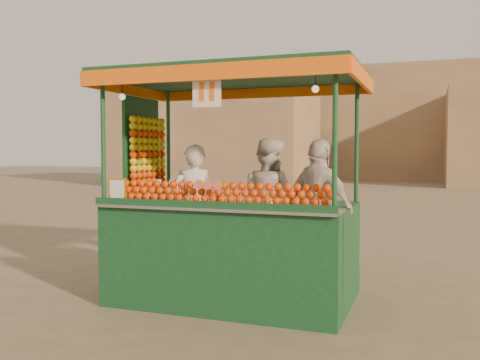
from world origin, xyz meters
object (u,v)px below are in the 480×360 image
(juice_cart, at_px, (226,227))
(vendor_middle, at_px, (269,202))
(vendor_right, at_px, (319,207))
(vendor_left, at_px, (194,207))

(juice_cart, bearing_deg, vendor_middle, 66.75)
(juice_cart, bearing_deg, vendor_right, 19.32)
(vendor_left, height_order, vendor_middle, vendor_middle)
(vendor_left, relative_size, vendor_right, 0.96)
(juice_cart, relative_size, vendor_middle, 1.83)
(vendor_right, bearing_deg, vendor_left, 36.03)
(vendor_middle, bearing_deg, vendor_right, 176.49)
(juice_cart, height_order, vendor_middle, juice_cart)
(vendor_left, distance_m, vendor_middle, 0.97)
(vendor_right, bearing_deg, juice_cart, 49.37)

